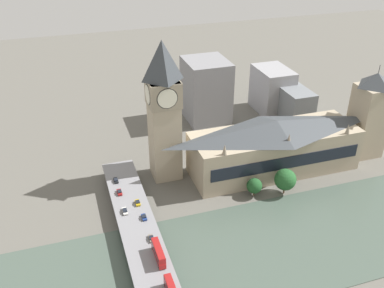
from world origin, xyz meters
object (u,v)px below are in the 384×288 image
Objects in this scene: double_decker_bus_lead at (158,253)px; car_southbound_mid at (138,203)px; victoria_tower at (369,115)px; car_northbound_mid at (125,211)px; clock_tower at (164,109)px; car_southbound_tail at (151,238)px; road_bridge at (150,265)px; car_southbound_extra at (119,192)px; parliament_hall at (274,146)px; car_northbound_lead at (116,180)px; car_northbound_tail at (144,217)px.

double_decker_bus_lead is 33.07m from car_southbound_mid.
victoria_tower is 10.24× the size of car_northbound_mid.
victoria_tower reaches higher than car_northbound_mid.
car_southbound_tail is at bearing 159.19° from clock_tower.
road_bridge is 31.56× the size of car_southbound_extra.
parliament_hall is 52.72m from victoria_tower.
clock_tower is 38.67m from car_northbound_lead.
victoria_tower is 11.40× the size of car_southbound_tail.
victoria_tower is 130.33m from car_northbound_mid.
car_southbound_mid is at bearing -148.67° from car_southbound_extra.
parliament_hall is 71.91m from car_southbound_mid.
car_northbound_mid is (-18.25, 76.09, -6.91)m from parliament_hall.
car_southbound_extra is at bearing -0.33° from car_northbound_mid.
car_northbound_mid is (-23.04, 0.09, 0.04)m from car_northbound_lead.
car_southbound_extra is at bearing 4.17° from road_bridge.
clock_tower is 5.57× the size of double_decker_bus_lead.
clock_tower is 43.19m from car_southbound_mid.
car_southbound_tail is (-48.91, 18.59, -28.73)m from clock_tower.
road_bridge is 11.73× the size of double_decker_bus_lead.
double_decker_bus_lead is 2.99× the size of car_northbound_tail.
car_southbound_mid is at bearing 96.80° from victoria_tower.
clock_tower is at bearing -20.81° from car_southbound_tail.
car_northbound_tail is at bearing 0.48° from double_decker_bus_lead.
car_southbound_mid is (-14.57, 122.09, -15.62)m from victoria_tower.
clock_tower is 67.39m from double_decker_bus_lead.
car_northbound_tail is 9.93m from car_southbound_mid.
car_northbound_tail is 12.86m from car_southbound_tail.
car_northbound_mid is at bearing 179.67° from car_southbound_extra.
clock_tower is 15.19× the size of car_northbound_lead.
road_bridge is at bearing 172.30° from car_northbound_tail.
clock_tower is at bearing 77.17° from parliament_hall.
car_northbound_mid is at bearing 18.77° from car_southbound_tail.
road_bridge is 35.03× the size of car_northbound_tail.
car_southbound_extra is (9.71, 5.91, -0.01)m from car_southbound_mid.
double_decker_bus_lead reaches higher than car_northbound_lead.
car_southbound_tail is 0.96× the size of car_southbound_extra.
car_northbound_mid reaches higher than road_bridge.
victoria_tower is at bearing -78.61° from car_northbound_tail.
victoria_tower is 12.11× the size of car_northbound_tail.
road_bridge is at bearing 175.44° from car_southbound_mid.
car_southbound_mid is at bearing 3.18° from car_northbound_tail.
car_southbound_mid is (34.10, -2.72, 1.83)m from road_bridge.
car_northbound_lead is (4.73, 127.99, -15.72)m from victoria_tower.
car_northbound_lead is 42.56m from car_southbound_tail.
car_southbound_tail is at bearing -168.87° from car_southbound_extra.
car_southbound_tail is at bearing -178.80° from car_southbound_mid.
car_northbound_mid is 1.18× the size of car_southbound_mid.
car_northbound_tail reaches higher than car_southbound_tail.
double_decker_bus_lead is 2.99× the size of car_southbound_mid.
car_northbound_mid is 1.07× the size of car_southbound_extra.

